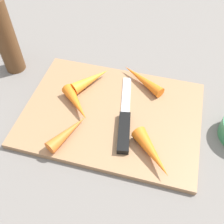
{
  "coord_description": "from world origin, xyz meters",
  "views": [
    {
      "loc": [
        -0.09,
        0.33,
        0.43
      ],
      "look_at": [
        0.0,
        0.0,
        0.01
      ],
      "focal_mm": 42.29,
      "sensor_mm": 36.0,
      "label": 1
    }
  ],
  "objects": [
    {
      "name": "carrot_shortest",
      "position": [
        0.07,
        0.01,
        0.03
      ],
      "size": [
        0.08,
        0.09,
        0.03
      ],
      "primitive_type": "cone",
      "rotation": [
        0.0,
        1.57,
        2.33
      ],
      "color": "orange",
      "rests_on": "cutting_board"
    },
    {
      "name": "carrot_medium",
      "position": [
        0.07,
        -0.07,
        0.03
      ],
      "size": [
        0.08,
        0.09,
        0.03
      ],
      "primitive_type": "cone",
      "rotation": [
        0.0,
        1.57,
        4.09
      ],
      "color": "orange",
      "rests_on": "cutting_board"
    },
    {
      "name": "pepper_grinder",
      "position": [
        0.27,
        -0.08,
        0.09
      ],
      "size": [
        0.05,
        0.05,
        0.17
      ],
      "primitive_type": "cylinder",
      "color": "brown",
      "rests_on": "ground_plane"
    },
    {
      "name": "ground_plane",
      "position": [
        0.0,
        0.0,
        0.0
      ],
      "size": [
        1.4,
        1.4,
        0.0
      ],
      "primitive_type": "plane",
      "color": "slate"
    },
    {
      "name": "knife",
      "position": [
        -0.03,
        0.03,
        0.02
      ],
      "size": [
        0.06,
        0.2,
        0.01
      ],
      "rotation": [
        0.0,
        0.0,
        4.89
      ],
      "color": "#B7B7BC",
      "rests_on": "cutting_board"
    },
    {
      "name": "cutting_board",
      "position": [
        0.0,
        0.0,
        0.01
      ],
      "size": [
        0.36,
        0.26,
        0.01
      ],
      "primitive_type": "cube",
      "color": "#99704C",
      "rests_on": "ground_plane"
    },
    {
      "name": "carrot_long",
      "position": [
        -0.1,
        0.08,
        0.03
      ],
      "size": [
        0.09,
        0.09,
        0.03
      ],
      "primitive_type": "cone",
      "rotation": [
        0.0,
        1.57,
        2.29
      ],
      "color": "orange",
      "rests_on": "cutting_board"
    },
    {
      "name": "carrot_longest",
      "position": [
        -0.04,
        -0.1,
        0.02
      ],
      "size": [
        0.11,
        0.08,
        0.02
      ],
      "primitive_type": "cone",
      "rotation": [
        0.0,
        1.57,
        5.69
      ],
      "color": "orange",
      "rests_on": "cutting_board"
    },
    {
      "name": "carrot_short",
      "position": [
        0.06,
        0.08,
        0.02
      ],
      "size": [
        0.06,
        0.1,
        0.03
      ],
      "primitive_type": "cone",
      "rotation": [
        0.0,
        1.57,
        4.27
      ],
      "color": "orange",
      "rests_on": "cutting_board"
    }
  ]
}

